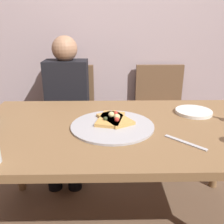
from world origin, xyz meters
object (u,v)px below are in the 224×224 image
Objects in this scene: pizza_slice_last at (115,119)px; chair_right at (160,109)px; pizza_slice_extra at (111,118)px; guest_in_sweater at (66,101)px; chair_left at (70,109)px; pizza_tray at (112,126)px; dining_table at (122,137)px; table_knife at (185,142)px; plate_stack at (194,112)px.

chair_right is at bearing 61.48° from pizza_slice_last.
chair_right is at bearing 59.91° from pizza_slice_extra.
pizza_slice_extra is 0.21× the size of guest_in_sweater.
pizza_slice_extra is 0.27× the size of chair_left.
chair_left reaches higher than pizza_tray.
guest_in_sweater is at bearing 10.27° from chair_right.
pizza_slice_last reaches higher than dining_table.
chair_right is (0.46, 0.88, -0.22)m from pizza_tray.
dining_table is at bearing 116.55° from chair_left.
chair_right is (0.12, 1.08, -0.21)m from table_knife.
pizza_slice_extra is (-0.03, 0.00, 0.00)m from pizza_slice_last.
dining_table is 0.11m from pizza_slice_last.
plate_stack is at bearing 15.74° from pizza_slice_last.
chair_left and chair_right have the same top height.
table_knife is (0.35, -0.20, -0.00)m from pizza_tray.
plate_stack is at bearing 95.01° from chair_right.
dining_table is 6.85× the size of pizza_slice_extra.
guest_in_sweater is (-0.37, 0.66, -0.11)m from pizza_slice_extra.
dining_table is 1.86× the size of chair_right.
plate_stack reaches higher than table_knife.
plate_stack is 0.44m from table_knife.
guest_in_sweater reaches higher than chair_right.
plate_stack is at bearing 149.66° from guest_in_sweater.
dining_table is at bearing -37.00° from pizza_slice_extra.
pizza_tray is 0.51× the size of chair_left.
plate_stack is 1.04m from guest_in_sweater.
dining_table is 6.56× the size of pizza_slice_last.
plate_stack is (0.50, 0.14, -0.01)m from pizza_slice_last.
dining_table is 0.12m from pizza_slice_extra.
pizza_slice_last is at bearing 7.35° from table_knife.
chair_right reaches higher than table_knife.
pizza_slice_last is 0.03m from pizza_slice_extra.
chair_left reaches higher than plate_stack.
pizza_tray is 2.09× the size of table_knife.
table_knife is 1.31m from chair_left.
guest_in_sweater is (-0.43, 0.71, -0.01)m from dining_table.
chair_right is at bearing 62.19° from pizza_tray.
pizza_slice_extra reaches higher than table_knife.
guest_in_sweater is at bearing 117.27° from pizza_tray.
pizza_slice_extra is at bearing 9.00° from table_knife.
pizza_slice_extra is 0.55m from plate_stack.
pizza_slice_last is 1.16× the size of table_knife.
pizza_slice_extra is 0.97m from chair_right.
plate_stack is at bearing 21.86° from dining_table.
plate_stack is at bearing 14.50° from pizza_slice_extra.
chair_right is at bearing 64.81° from dining_table.
dining_table is at bearing -158.14° from plate_stack.
pizza_slice_extra reaches higher than dining_table.
chair_left is (-0.37, 0.88, -0.22)m from pizza_tray.
table_knife is at bearing -36.82° from dining_table.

